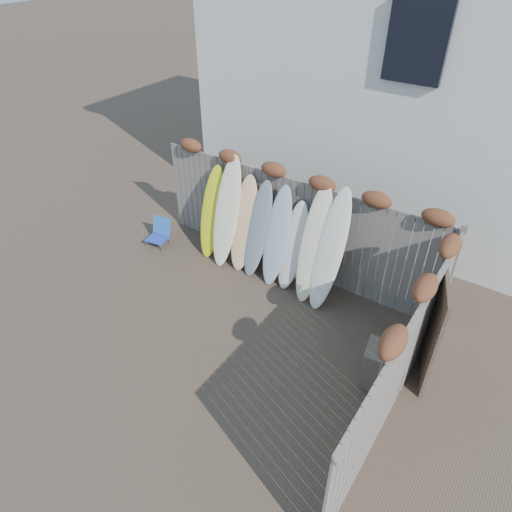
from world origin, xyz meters
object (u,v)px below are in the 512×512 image
Objects in this scene: lattice_panel at (433,327)px; surfboard_0 at (212,213)px; wooden_crate at (383,367)px; beach_chair at (160,232)px.

surfboard_0 reaches higher than lattice_panel.
wooden_crate is at bearing -142.19° from lattice_panel.
lattice_panel reaches higher than beach_chair.
surfboard_0 is (-4.75, 0.68, 0.05)m from lattice_panel.
lattice_panel is (0.42, 0.63, 0.56)m from wooden_crate.
wooden_crate is (5.50, -0.88, 0.08)m from beach_chair.
beach_chair is 5.57m from wooden_crate.
surfboard_0 is at bearing 19.95° from beach_chair.
lattice_panel is 0.91× the size of surfboard_0.
beach_chair is 0.29× the size of surfboard_0.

